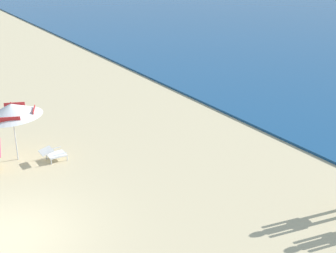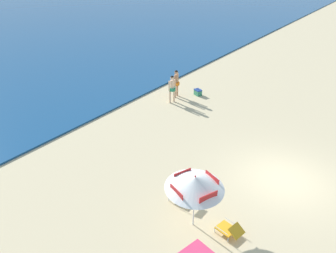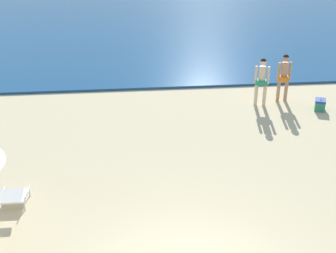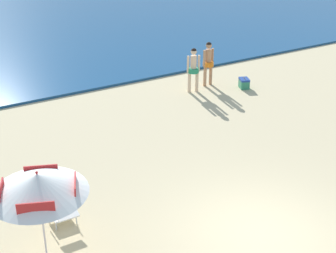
{
  "view_description": "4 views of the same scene",
  "coord_description": "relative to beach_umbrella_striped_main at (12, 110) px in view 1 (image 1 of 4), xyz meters",
  "views": [
    {
      "loc": [
        10.51,
        -1.73,
        7.1
      ],
      "look_at": [
        -1.02,
        5.73,
        1.49
      ],
      "focal_mm": 49.54,
      "sensor_mm": 36.0,
      "label": 1
    },
    {
      "loc": [
        -11.89,
        -2.55,
        8.39
      ],
      "look_at": [
        -0.12,
        5.85,
        0.78
      ],
      "focal_mm": 35.35,
      "sensor_mm": 36.0,
      "label": 2
    },
    {
      "loc": [
        -1.03,
        -5.71,
        5.6
      ],
      "look_at": [
        0.09,
        4.55,
        1.02
      ],
      "focal_mm": 45.21,
      "sensor_mm": 36.0,
      "label": 3
    },
    {
      "loc": [
        -6.67,
        -6.8,
        6.87
      ],
      "look_at": [
        0.05,
        4.06,
        1.09
      ],
      "focal_mm": 53.51,
      "sensor_mm": 36.0,
      "label": 4
    }
  ],
  "objects": [
    {
      "name": "ground_plane",
      "position": [
        4.38,
        -1.73,
        -1.81
      ],
      "size": [
        800.0,
        800.0,
        0.0
      ],
      "primitive_type": "plane",
      "color": "#CCB78C"
    },
    {
      "name": "lounge_chair_beside_umbrella",
      "position": [
        0.76,
        0.99,
        -1.53
      ],
      "size": [
        0.59,
        0.86,
        0.49
      ],
      "color": "white",
      "rests_on": "ground"
    },
    {
      "name": "beach_umbrella_striped_main",
      "position": [
        0.0,
        0.0,
        0.0
      ],
      "size": [
        2.71,
        2.72,
        2.1
      ],
      "color": "silver",
      "rests_on": "ground"
    }
  ]
}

